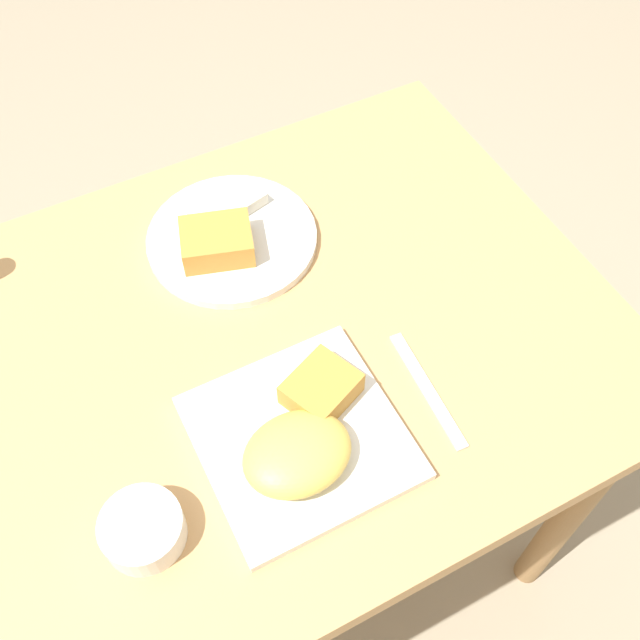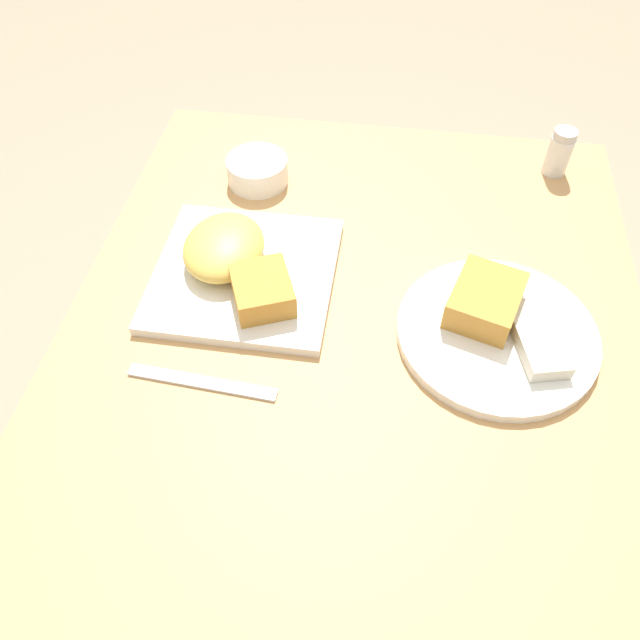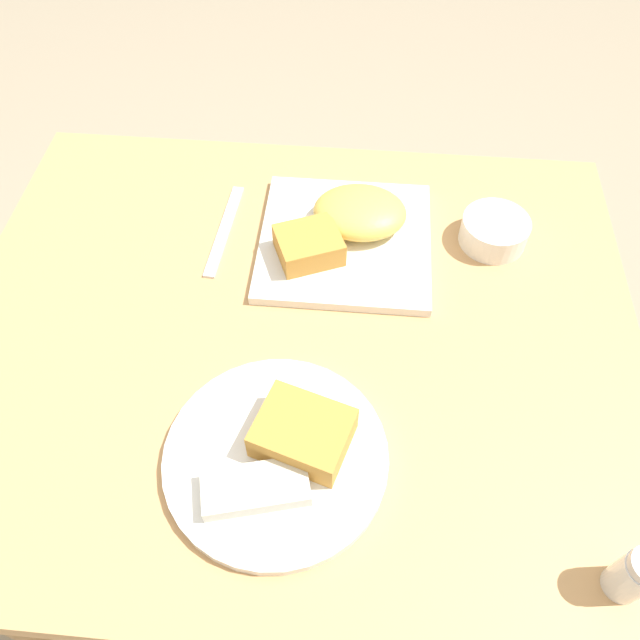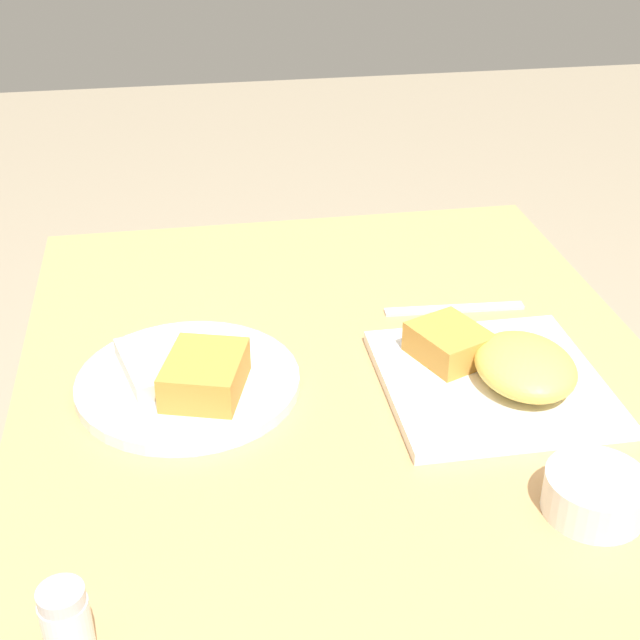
{
  "view_description": "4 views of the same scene",
  "coord_description": "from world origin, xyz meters",
  "px_view_note": "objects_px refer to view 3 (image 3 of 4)",
  "views": [
    {
      "loc": [
        -0.22,
        -0.52,
        1.56
      ],
      "look_at": [
        0.04,
        -0.03,
        0.78
      ],
      "focal_mm": 42.0,
      "sensor_mm": 36.0,
      "label": 1
    },
    {
      "loc": [
        0.5,
        0.03,
        1.35
      ],
      "look_at": [
        0.03,
        -0.04,
        0.78
      ],
      "focal_mm": 35.0,
      "sensor_mm": 36.0,
      "label": 2
    },
    {
      "loc": [
        -0.07,
        0.45,
        1.38
      ],
      "look_at": [
        -0.03,
        0.01,
        0.79
      ],
      "focal_mm": 35.0,
      "sensor_mm": 36.0,
      "label": 3
    },
    {
      "loc": [
        -0.82,
        0.17,
        1.3
      ],
      "look_at": [
        0.04,
        0.02,
        0.79
      ],
      "focal_mm": 50.0,
      "sensor_mm": 36.0,
      "label": 4
    }
  ],
  "objects_px": {
    "plate_square_near": "(346,231)",
    "salt_shaker": "(632,577)",
    "plate_oval_far": "(283,454)",
    "sauce_ramekin": "(494,231)",
    "butter_knife": "(224,230)"
  },
  "relations": [
    {
      "from": "plate_square_near",
      "to": "salt_shaker",
      "type": "height_order",
      "value": "salt_shaker"
    },
    {
      "from": "plate_oval_far",
      "to": "sauce_ramekin",
      "type": "xyz_separation_m",
      "value": [
        -0.25,
        -0.35,
        0.01
      ]
    },
    {
      "from": "plate_square_near",
      "to": "sauce_ramekin",
      "type": "relative_size",
      "value": 2.54
    },
    {
      "from": "plate_oval_far",
      "to": "salt_shaker",
      "type": "xyz_separation_m",
      "value": [
        -0.34,
        0.1,
        0.02
      ]
    },
    {
      "from": "plate_square_near",
      "to": "sauce_ramekin",
      "type": "height_order",
      "value": "plate_square_near"
    },
    {
      "from": "sauce_ramekin",
      "to": "butter_knife",
      "type": "bearing_deg",
      "value": 2.09
    },
    {
      "from": "plate_oval_far",
      "to": "butter_knife",
      "type": "bearing_deg",
      "value": -69.43
    },
    {
      "from": "salt_shaker",
      "to": "plate_oval_far",
      "type": "bearing_deg",
      "value": -16.4
    },
    {
      "from": "plate_square_near",
      "to": "plate_oval_far",
      "type": "bearing_deg",
      "value": 82.07
    },
    {
      "from": "sauce_ramekin",
      "to": "salt_shaker",
      "type": "xyz_separation_m",
      "value": [
        -0.09,
        0.45,
        0.01
      ]
    },
    {
      "from": "plate_square_near",
      "to": "sauce_ramekin",
      "type": "distance_m",
      "value": 0.21
    },
    {
      "from": "butter_knife",
      "to": "plate_square_near",
      "type": "bearing_deg",
      "value": 91.86
    },
    {
      "from": "plate_square_near",
      "to": "salt_shaker",
      "type": "bearing_deg",
      "value": 124.18
    },
    {
      "from": "plate_square_near",
      "to": "plate_oval_far",
      "type": "height_order",
      "value": "plate_square_near"
    },
    {
      "from": "sauce_ramekin",
      "to": "plate_square_near",
      "type": "bearing_deg",
      "value": 5.32
    }
  ]
}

